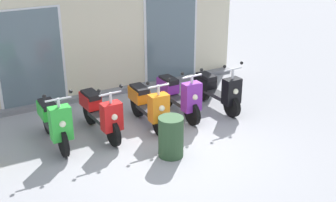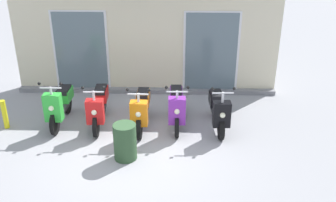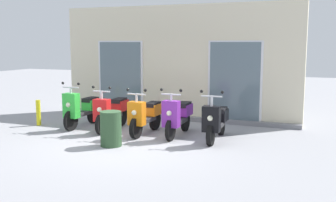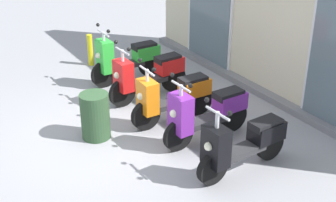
# 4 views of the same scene
# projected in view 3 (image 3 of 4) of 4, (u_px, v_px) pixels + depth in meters

# --- Properties ---
(ground_plane) EXTENTS (40.00, 40.00, 0.00)m
(ground_plane) POSITION_uv_depth(u_px,v_px,m) (124.00, 143.00, 9.05)
(ground_plane) COLOR #939399
(storefront_facade) EXTENTS (7.22, 0.50, 3.32)m
(storefront_facade) POSITION_uv_depth(u_px,v_px,m) (176.00, 65.00, 11.83)
(storefront_facade) COLOR beige
(storefront_facade) RESTS_ON ground_plane
(scooter_green) EXTENTS (0.54, 1.60, 1.25)m
(scooter_green) POSITION_uv_depth(u_px,v_px,m) (82.00, 108.00, 10.73)
(scooter_green) COLOR black
(scooter_green) RESTS_ON ground_plane
(scooter_red) EXTENTS (0.52, 1.68, 1.20)m
(scooter_red) POSITION_uv_depth(u_px,v_px,m) (112.00, 111.00, 10.37)
(scooter_red) COLOR black
(scooter_red) RESTS_ON ground_plane
(scooter_orange) EXTENTS (0.53, 1.58, 1.19)m
(scooter_orange) POSITION_uv_depth(u_px,v_px,m) (146.00, 115.00, 9.91)
(scooter_orange) COLOR black
(scooter_orange) RESTS_ON ground_plane
(scooter_purple) EXTENTS (0.53, 1.62, 1.21)m
(scooter_purple) POSITION_uv_depth(u_px,v_px,m) (178.00, 116.00, 9.70)
(scooter_purple) COLOR black
(scooter_purple) RESTS_ON ground_plane
(scooter_black) EXTENTS (0.53, 1.59, 1.22)m
(scooter_black) POSITION_uv_depth(u_px,v_px,m) (216.00, 121.00, 9.29)
(scooter_black) COLOR black
(scooter_black) RESTS_ON ground_plane
(trash_bin) EXTENTS (0.46, 0.46, 0.77)m
(trash_bin) POSITION_uv_depth(u_px,v_px,m) (111.00, 129.00, 8.78)
(trash_bin) COLOR #2D4C2D
(trash_bin) RESTS_ON ground_plane
(curb_bollard) EXTENTS (0.12, 0.12, 0.70)m
(curb_bollard) POSITION_uv_depth(u_px,v_px,m) (38.00, 113.00, 10.98)
(curb_bollard) COLOR yellow
(curb_bollard) RESTS_ON ground_plane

